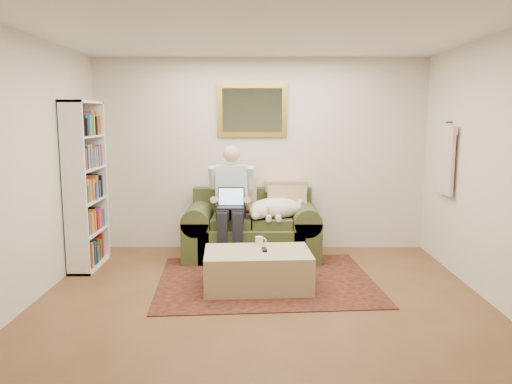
{
  "coord_description": "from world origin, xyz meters",
  "views": [
    {
      "loc": [
        -0.03,
        -4.31,
        1.82
      ],
      "look_at": [
        -0.06,
        1.4,
        0.95
      ],
      "focal_mm": 35.0,
      "sensor_mm": 36.0,
      "label": 1
    }
  ],
  "objects_px": {
    "seated_man": "(231,204)",
    "bookshelf": "(86,185)",
    "ottoman": "(258,270)",
    "sofa": "(252,234)",
    "laptop": "(231,202)",
    "sleeping_dog": "(276,208)",
    "coffee_mug": "(259,241)"
  },
  "relations": [
    {
      "from": "laptop",
      "to": "bookshelf",
      "type": "bearing_deg",
      "value": -173.28
    },
    {
      "from": "laptop",
      "to": "bookshelf",
      "type": "distance_m",
      "value": 1.76
    },
    {
      "from": "laptop",
      "to": "sofa",
      "type": "bearing_deg",
      "value": 41.02
    },
    {
      "from": "seated_man",
      "to": "laptop",
      "type": "bearing_deg",
      "value": -90.0
    },
    {
      "from": "seated_man",
      "to": "ottoman",
      "type": "relative_size",
      "value": 1.3
    },
    {
      "from": "ottoman",
      "to": "bookshelf",
      "type": "bearing_deg",
      "value": 159.17
    },
    {
      "from": "seated_man",
      "to": "sofa",
      "type": "bearing_deg",
      "value": 31.45
    },
    {
      "from": "sofa",
      "to": "bookshelf",
      "type": "distance_m",
      "value": 2.15
    },
    {
      "from": "ottoman",
      "to": "bookshelf",
      "type": "xyz_separation_m",
      "value": [
        -2.06,
        0.78,
        0.8
      ]
    },
    {
      "from": "bookshelf",
      "to": "coffee_mug",
      "type": "bearing_deg",
      "value": -14.87
    },
    {
      "from": "sleeping_dog",
      "to": "sofa",
      "type": "bearing_deg",
      "value": 164.26
    },
    {
      "from": "seated_man",
      "to": "bookshelf",
      "type": "relative_size",
      "value": 0.73
    },
    {
      "from": "seated_man",
      "to": "sleeping_dog",
      "type": "height_order",
      "value": "seated_man"
    },
    {
      "from": "ottoman",
      "to": "bookshelf",
      "type": "distance_m",
      "value": 2.35
    },
    {
      "from": "sleeping_dog",
      "to": "bookshelf",
      "type": "height_order",
      "value": "bookshelf"
    },
    {
      "from": "sofa",
      "to": "sleeping_dog",
      "type": "relative_size",
      "value": 2.43
    },
    {
      "from": "seated_man",
      "to": "sleeping_dog",
      "type": "xyz_separation_m",
      "value": [
        0.57,
        0.07,
        -0.07
      ]
    },
    {
      "from": "sofa",
      "to": "laptop",
      "type": "bearing_deg",
      "value": -138.98
    },
    {
      "from": "seated_man",
      "to": "laptop",
      "type": "distance_m",
      "value": 0.08
    },
    {
      "from": "sofa",
      "to": "coffee_mug",
      "type": "bearing_deg",
      "value": -84.69
    },
    {
      "from": "sleeping_dog",
      "to": "seated_man",
      "type": "bearing_deg",
      "value": -172.87
    },
    {
      "from": "bookshelf",
      "to": "seated_man",
      "type": "bearing_deg",
      "value": 8.89
    },
    {
      "from": "ottoman",
      "to": "laptop",
      "type": "bearing_deg",
      "value": 108.58
    },
    {
      "from": "coffee_mug",
      "to": "sofa",
      "type": "bearing_deg",
      "value": 95.31
    },
    {
      "from": "laptop",
      "to": "coffee_mug",
      "type": "xyz_separation_m",
      "value": [
        0.35,
        -0.76,
        -0.31
      ]
    },
    {
      "from": "seated_man",
      "to": "sleeping_dog",
      "type": "relative_size",
      "value": 2.04
    },
    {
      "from": "sofa",
      "to": "ottoman",
      "type": "bearing_deg",
      "value": -86.55
    },
    {
      "from": "bookshelf",
      "to": "sofa",
      "type": "bearing_deg",
      "value": 12.17
    },
    {
      "from": "ottoman",
      "to": "coffee_mug",
      "type": "distance_m",
      "value": 0.34
    },
    {
      "from": "sofa",
      "to": "ottoman",
      "type": "height_order",
      "value": "sofa"
    },
    {
      "from": "bookshelf",
      "to": "ottoman",
      "type": "bearing_deg",
      "value": -20.83
    },
    {
      "from": "seated_man",
      "to": "ottoman",
      "type": "bearing_deg",
      "value": -72.52
    }
  ]
}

